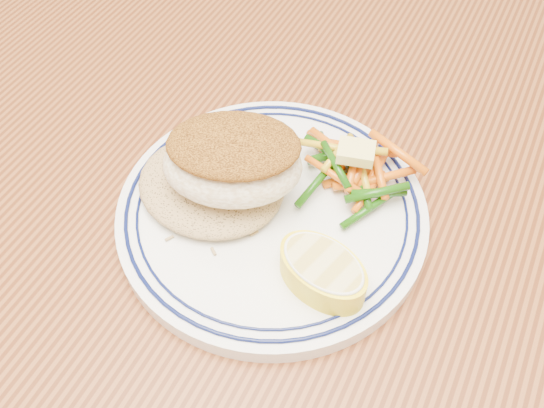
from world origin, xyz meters
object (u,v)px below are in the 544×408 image
(lemon_wedge, at_px, (322,271))
(plate, at_px, (272,212))
(dining_table, at_px, (286,289))
(vegetable_pile, at_px, (355,166))
(fish_fillet, at_px, (233,160))
(rice_pilaf, at_px, (211,182))

(lemon_wedge, bearing_deg, plate, 144.45)
(dining_table, bearing_deg, lemon_wedge, -42.24)
(dining_table, distance_m, lemon_wedge, 0.14)
(vegetable_pile, bearing_deg, plate, -127.80)
(fish_fillet, bearing_deg, plate, 5.33)
(rice_pilaf, relative_size, lemon_wedge, 1.52)
(plate, bearing_deg, vegetable_pile, 52.20)
(plate, relative_size, rice_pilaf, 2.06)
(rice_pilaf, bearing_deg, vegetable_pile, 34.10)
(dining_table, xyz_separation_m, lemon_wedge, (0.05, -0.04, 0.13))
(plate, height_order, lemon_wedge, lemon_wedge)
(plate, relative_size, lemon_wedge, 3.12)
(fish_fillet, bearing_deg, rice_pilaf, -169.64)
(plate, bearing_deg, fish_fillet, -174.67)
(lemon_wedge, bearing_deg, fish_fillet, 156.09)
(rice_pilaf, distance_m, fish_fillet, 0.04)
(rice_pilaf, relative_size, vegetable_pile, 1.10)
(plate, height_order, vegetable_pile, vegetable_pile)
(fish_fillet, distance_m, vegetable_pile, 0.10)
(fish_fillet, relative_size, lemon_wedge, 1.62)
(plate, height_order, rice_pilaf, rice_pilaf)
(rice_pilaf, xyz_separation_m, fish_fillet, (0.02, 0.00, 0.03))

